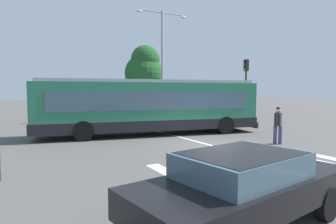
{
  "coord_description": "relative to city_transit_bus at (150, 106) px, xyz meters",
  "views": [
    {
      "loc": [
        -8.12,
        -10.04,
        2.44
      ],
      "look_at": [
        -0.46,
        3.78,
        1.3
      ],
      "focal_mm": 30.93,
      "sensor_mm": 36.0,
      "label": 1
    }
  ],
  "objects": [
    {
      "name": "background_tree_right",
      "position": [
        5.3,
        12.48,
        3.05
      ],
      "size": [
        3.94,
        3.94,
        7.1
      ],
      "color": "brown",
      "rests_on": "ground_plane"
    },
    {
      "name": "foreground_sedan",
      "position": [
        -3.31,
        -10.85,
        -0.82
      ],
      "size": [
        4.72,
        2.45,
        1.35
      ],
      "color": "black",
      "rests_on": "ground_plane"
    },
    {
      "name": "traffic_light_far_corner",
      "position": [
        9.6,
        2.49,
        1.71
      ],
      "size": [
        0.33,
        0.32,
        4.93
      ],
      "color": "#28282B",
      "rests_on": "ground_plane"
    },
    {
      "name": "lane_center_line",
      "position": [
        0.96,
        -2.62,
        -1.59
      ],
      "size": [
        0.16,
        24.0,
        0.01
      ],
      "primitive_type": "cube",
      "color": "silver",
      "rests_on": "ground_plane"
    },
    {
      "name": "city_transit_bus",
      "position": [
        0.0,
        0.0,
        0.0
      ],
      "size": [
        12.66,
        4.91,
        3.06
      ],
      "color": "black",
      "rests_on": "ground_plane"
    },
    {
      "name": "pedestrian_crossing_street",
      "position": [
        3.88,
        -5.53,
        -0.62
      ],
      "size": [
        0.52,
        0.42,
        1.72
      ],
      "color": "#333856",
      "rests_on": "ground_plane"
    },
    {
      "name": "ground_plane",
      "position": [
        1.14,
        -4.62,
        -1.59
      ],
      "size": [
        160.0,
        160.0,
        0.0
      ],
      "primitive_type": "plane",
      "color": "#514F4C"
    },
    {
      "name": "bus_stop_shelter",
      "position": [
        10.49,
        6.46,
        0.83
      ],
      "size": [
        4.59,
        1.54,
        3.25
      ],
      "color": "#28282B",
      "rests_on": "ground_plane"
    },
    {
      "name": "parked_car_blue",
      "position": [
        -2.13,
        8.97,
        -0.82
      ],
      "size": [
        1.96,
        4.54,
        1.35
      ],
      "color": "black",
      "rests_on": "ground_plane"
    },
    {
      "name": "parked_car_white",
      "position": [
        3.26,
        8.66,
        -0.82
      ],
      "size": [
        2.07,
        4.6,
        1.35
      ],
      "color": "black",
      "rests_on": "ground_plane"
    },
    {
      "name": "crosswalk_painted_stripes",
      "position": [
        0.19,
        -7.59,
        -1.58
      ],
      "size": [
        6.54,
        2.92,
        0.01
      ],
      "color": "silver",
      "rests_on": "ground_plane"
    },
    {
      "name": "parked_car_teal",
      "position": [
        0.48,
        9.0,
        -0.82
      ],
      "size": [
        1.93,
        4.53,
        1.35
      ],
      "color": "black",
      "rests_on": "ground_plane"
    },
    {
      "name": "twin_arm_street_lamp",
      "position": [
        4.6,
        7.23,
        4.06
      ],
      "size": [
        4.8,
        0.32,
        9.16
      ],
      "color": "#939399",
      "rests_on": "ground_plane"
    }
  ]
}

